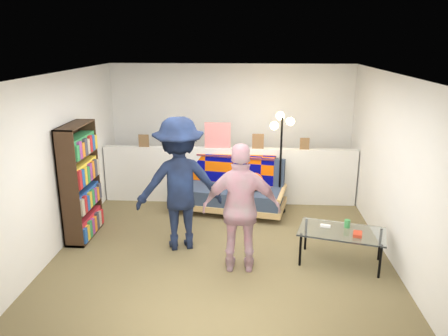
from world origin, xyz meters
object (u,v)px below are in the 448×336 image
futon_sofa (231,189)px  person_left (179,184)px  floor_lamp (281,142)px  person_right (241,209)px  bookshelf (80,185)px  coffee_table (342,233)px

futon_sofa → person_left: bearing=-114.4°
floor_lamp → person_right: size_ratio=1.03×
floor_lamp → person_right: bearing=-106.4°
floor_lamp → person_right: (-0.59, -2.02, -0.37)m
person_right → bookshelf: bearing=-20.4°
coffee_table → person_right: (-1.30, -0.24, 0.40)m
futon_sofa → floor_lamp: floor_lamp is taller
coffee_table → floor_lamp: size_ratio=0.71×
bookshelf → person_right: bookshelf is taller
floor_lamp → person_left: size_ratio=0.91×
coffee_table → person_left: person_left is taller
futon_sofa → bookshelf: bearing=-151.5°
bookshelf → person_right: bearing=-19.7°
futon_sofa → bookshelf: 2.46m
futon_sofa → coffee_table: (1.53, -1.76, 0.05)m
futon_sofa → person_right: bearing=-83.6°
coffee_table → person_left: 2.25m
futon_sofa → coffee_table: 2.33m
futon_sofa → coffee_table: bearing=-49.1°
floor_lamp → coffee_table: bearing=-68.3°
person_left → person_right: bearing=129.5°
coffee_table → person_right: 1.38m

